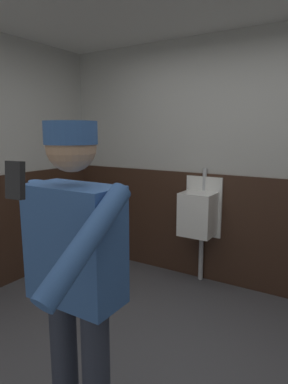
{
  "coord_description": "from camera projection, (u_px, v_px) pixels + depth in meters",
  "views": [
    {
      "loc": [
        1.05,
        -1.62,
        1.62
      ],
      "look_at": [
        -0.02,
        0.1,
        1.25
      ],
      "focal_mm": 30.96,
      "sensor_mm": 36.0,
      "label": 1
    }
  ],
  "objects": [
    {
      "name": "ground_plane",
      "position": [
        139.0,
        383.0,
        2.19
      ],
      "size": [
        4.57,
        4.03,
        0.04
      ],
      "primitive_type": "cube",
      "color": "#4C4C51"
    },
    {
      "name": "wall_back",
      "position": [
        231.0,
        164.0,
        3.44
      ],
      "size": [
        4.57,
        0.12,
        2.58
      ],
      "primitive_type": "cube",
      "color": "#B2B2AD",
      "rests_on": "ground_plane"
    },
    {
      "name": "wainscot_band_back",
      "position": [
        225.0,
        230.0,
        3.5
      ],
      "size": [
        3.97,
        0.03,
        1.18
      ],
      "primitive_type": "cube",
      "color": "#382319",
      "rests_on": "ground_plane"
    },
    {
      "name": "urinal_solo",
      "position": [
        199.0,
        213.0,
        3.47
      ],
      "size": [
        0.4,
        0.34,
        1.24
      ],
      "color": "white",
      "rests_on": "ground_plane"
    },
    {
      "name": "person",
      "position": [
        75.0,
        263.0,
        1.6
      ],
      "size": [
        0.69,
        0.6,
        1.67
      ],
      "color": "#2D3342",
      "rests_on": "ground_plane"
    },
    {
      "name": "cell_phone",
      "position": [
        15.0,
        180.0,
        0.95
      ],
      "size": [
        0.06,
        0.03,
        0.11
      ],
      "primitive_type": "cube",
      "rotation": [
        -0.08,
        0.0,
        0.09
      ],
      "color": "black"
    }
  ]
}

